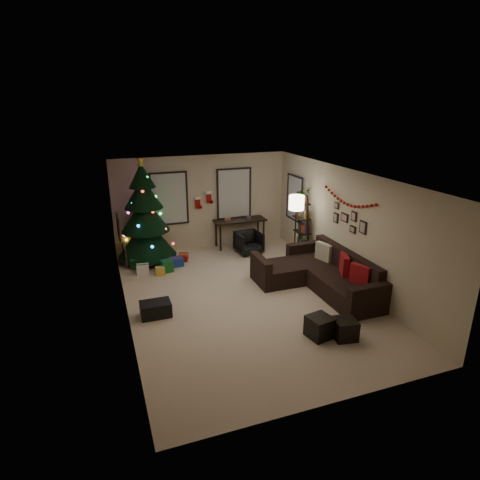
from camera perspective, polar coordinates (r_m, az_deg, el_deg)
name	(u,v)px	position (r m, az deg, el deg)	size (l,w,h in m)	color
floor	(245,298)	(9.03, 0.71, -8.17)	(7.00, 7.00, 0.00)	beige
ceiling	(246,176)	(8.15, 0.78, 8.96)	(7.00, 7.00, 0.00)	white
wall_back	(202,203)	(11.70, -5.33, 5.25)	(5.00, 5.00, 0.00)	beige
wall_front	(338,321)	(5.64, 13.60, -11.09)	(5.00, 5.00, 0.00)	beige
wall_left	(122,255)	(8.01, -16.25, -2.05)	(7.00, 7.00, 0.00)	beige
wall_right	(347,228)	(9.62, 14.83, 1.62)	(7.00, 7.00, 0.00)	beige
window_back_left	(169,199)	(11.43, -9.95, 5.75)	(1.05, 0.06, 1.50)	#728CB2
window_back_right	(234,194)	(11.89, -0.86, 6.55)	(1.05, 0.06, 1.50)	#728CB2
window_right_wall	(295,198)	(11.67, 7.75, 5.88)	(0.06, 0.90, 1.30)	#728CB2
christmas_tree	(145,218)	(10.95, -13.24, 2.99)	(1.54, 1.54, 2.87)	black
presents	(161,264)	(10.67, -11.05, -3.37)	(1.50, 1.01, 0.30)	#14591E
sofa	(320,275)	(9.59, 11.14, -4.91)	(1.99, 2.89, 0.90)	black
pillow_red_a	(360,275)	(8.93, 16.55, -4.79)	(0.12, 0.46, 0.46)	maroon
pillow_red_b	(344,265)	(9.36, 14.47, -3.45)	(0.13, 0.48, 0.48)	maroon
pillow_cream	(324,253)	(10.04, 11.71, -1.74)	(0.13, 0.46, 0.46)	beige
ottoman_near	(320,327)	(7.73, 11.16, -11.91)	(0.42, 0.42, 0.40)	black
ottoman_far	(345,329)	(7.79, 14.55, -12.03)	(0.40, 0.40, 0.38)	black
desk	(240,223)	(11.90, -0.02, 2.46)	(1.52, 0.54, 0.82)	black
desk_chair	(249,242)	(11.46, 1.24, -0.35)	(0.62, 0.58, 0.64)	black
bookshelf	(303,228)	(11.03, 8.82, 1.75)	(0.30, 0.54, 1.83)	black
potted_plant	(304,193)	(10.83, 8.96, 6.58)	(0.47, 0.41, 0.53)	#4C4C4C
floor_lamp	(296,207)	(10.49, 7.94, 4.59)	(0.39, 0.39, 1.84)	black
art_map	(118,227)	(8.77, -16.76, 1.82)	(0.04, 0.60, 0.50)	black
art_abstract	(125,255)	(7.52, -15.95, -2.00)	(0.04, 0.45, 0.35)	black
gallery	(349,220)	(9.49, 15.09, 2.76)	(0.03, 1.25, 0.54)	black
garland	(348,199)	(9.40, 14.99, 5.55)	(0.08, 1.90, 0.30)	#A5140C
stocking_left	(198,202)	(11.60, -5.93, 5.30)	(0.20, 0.05, 0.36)	#990F0C
stocking_right	(209,197)	(11.65, -4.36, 6.05)	(0.20, 0.05, 0.36)	#990F0C
storage_bin	(156,309)	(8.44, -11.79, -9.50)	(0.61, 0.40, 0.30)	black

